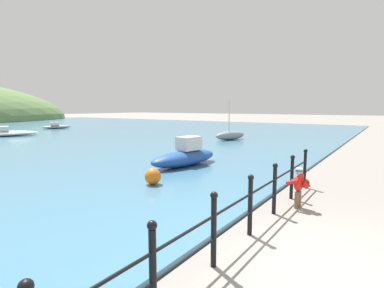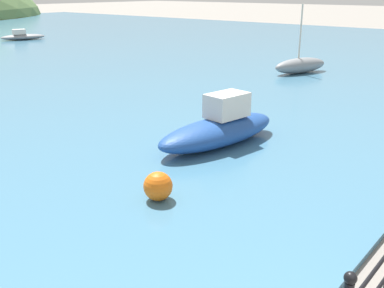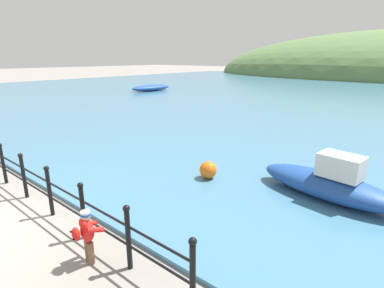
# 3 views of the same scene
# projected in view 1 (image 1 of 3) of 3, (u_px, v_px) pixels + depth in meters

# --- Properties ---
(ground_plane) EXTENTS (200.00, 200.00, 0.00)m
(ground_plane) POSITION_uv_depth(u_px,v_px,m) (327.00, 269.00, 4.62)
(ground_plane) COLOR gray
(iron_railing) EXTENTS (8.59, 0.12, 1.21)m
(iron_railing) POSITION_uv_depth(u_px,v_px,m) (250.00, 203.00, 5.78)
(iron_railing) COLOR black
(iron_railing) RESTS_ON ground
(child_in_coat) EXTENTS (0.42, 0.55, 1.00)m
(child_in_coat) POSITION_uv_depth(u_px,v_px,m) (299.00, 184.00, 7.34)
(child_in_coat) COLOR brown
(child_in_coat) RESTS_ON ground
(boat_blue_hull) EXTENTS (3.21, 1.96, 0.74)m
(boat_blue_hull) POSITION_uv_depth(u_px,v_px,m) (57.00, 127.00, 33.41)
(boat_blue_hull) COLOR gray
(boat_blue_hull) RESTS_ON water
(boat_far_right) EXTENTS (2.88, 1.63, 2.87)m
(boat_far_right) POSITION_uv_depth(u_px,v_px,m) (230.00, 135.00, 21.94)
(boat_far_right) COLOR gray
(boat_far_right) RESTS_ON water
(boat_white_sailboat) EXTENTS (3.63, 1.62, 1.18)m
(boat_white_sailboat) POSITION_uv_depth(u_px,v_px,m) (185.00, 156.00, 12.29)
(boat_white_sailboat) COLOR #1E4793
(boat_white_sailboat) RESTS_ON water
(boat_far_left) EXTENTS (5.27, 3.30, 0.83)m
(boat_far_left) POSITION_uv_depth(u_px,v_px,m) (4.00, 133.00, 24.61)
(boat_far_left) COLOR silver
(boat_far_left) RESTS_ON water
(mooring_buoy) EXTENTS (0.51, 0.51, 0.51)m
(mooring_buoy) POSITION_uv_depth(u_px,v_px,m) (153.00, 176.00, 9.27)
(mooring_buoy) COLOR orange
(mooring_buoy) RESTS_ON water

